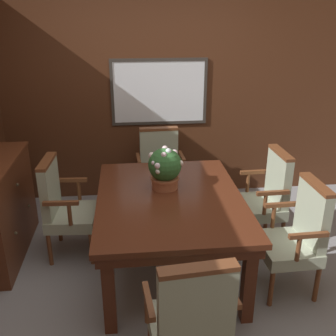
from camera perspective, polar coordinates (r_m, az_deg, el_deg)
name	(u,v)px	position (r m, az deg, el deg)	size (l,w,h in m)	color
ground_plane	(175,289)	(3.50, 0.97, -17.13)	(14.00, 14.00, 0.00)	gray
wall_back	(156,98)	(4.74, -1.73, 10.08)	(7.20, 0.08, 2.45)	#4C2816
dining_table	(170,206)	(3.39, 0.26, -5.54)	(1.23, 1.61, 0.74)	#4C2314
chair_head_far	(160,168)	(4.51, -1.18, -0.02)	(0.54, 0.47, 0.97)	brown
chair_right_far	(266,195)	(4.00, 14.05, -3.82)	(0.46, 0.54, 0.97)	brown
chair_head_near	(191,319)	(2.50, 3.40, -21.09)	(0.56, 0.49, 0.97)	brown
chair_left_far	(63,205)	(3.82, -14.94, -5.20)	(0.47, 0.55, 0.97)	brown
chair_right_near	(297,234)	(3.41, 18.23, -9.10)	(0.46, 0.54, 0.97)	brown
potted_plant	(165,168)	(3.43, -0.46, 0.02)	(0.30, 0.29, 0.38)	#9E5638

